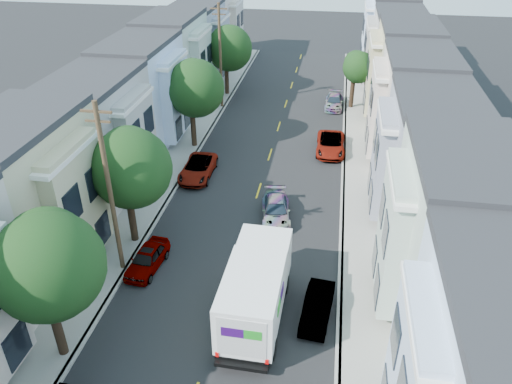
{
  "coord_description": "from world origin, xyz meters",
  "views": [
    {
      "loc": [
        4.86,
        -18.91,
        18.39
      ],
      "look_at": [
        0.44,
        8.13,
        2.2
      ],
      "focal_mm": 35.0,
      "sensor_mm": 36.0,
      "label": 1
    }
  ],
  "objects_px": {
    "tree_e": "(229,49)",
    "parked_right_b": "(317,307)",
    "parked_right_d": "(334,102)",
    "utility_pole_near": "(110,192)",
    "fedex_truck": "(256,289)",
    "parked_left_c": "(147,259)",
    "tree_d": "(194,89)",
    "tree_c": "(129,169)",
    "tree_b": "(47,267)",
    "parked_left_d": "(198,169)",
    "utility_pole_far": "(220,57)",
    "parked_right_c": "(331,144)",
    "tree_far_r": "(358,68)",
    "lead_sedan": "(276,210)"
  },
  "relations": [
    {
      "from": "tree_d",
      "to": "fedex_truck",
      "type": "distance_m",
      "value": 21.01
    },
    {
      "from": "parked_right_b",
      "to": "parked_right_d",
      "type": "bearing_deg",
      "value": 95.78
    },
    {
      "from": "utility_pole_near",
      "to": "parked_right_b",
      "type": "height_order",
      "value": "utility_pole_near"
    },
    {
      "from": "tree_d",
      "to": "utility_pole_far",
      "type": "relative_size",
      "value": 0.75
    },
    {
      "from": "tree_e",
      "to": "tree_far_r",
      "type": "relative_size",
      "value": 1.28
    },
    {
      "from": "utility_pole_near",
      "to": "parked_left_c",
      "type": "relative_size",
      "value": 2.53
    },
    {
      "from": "tree_e",
      "to": "parked_right_b",
      "type": "xyz_separation_m",
      "value": [
        11.2,
        -31.85,
        -4.34
      ]
    },
    {
      "from": "tree_e",
      "to": "parked_left_d",
      "type": "bearing_deg",
      "value": -85.64
    },
    {
      "from": "parked_right_b",
      "to": "tree_b",
      "type": "bearing_deg",
      "value": -153.08
    },
    {
      "from": "tree_d",
      "to": "parked_right_b",
      "type": "relative_size",
      "value": 2.0
    },
    {
      "from": "parked_right_d",
      "to": "tree_d",
      "type": "bearing_deg",
      "value": -133.65
    },
    {
      "from": "parked_left_c",
      "to": "lead_sedan",
      "type": "bearing_deg",
      "value": 49.31
    },
    {
      "from": "utility_pole_near",
      "to": "parked_left_c",
      "type": "distance_m",
      "value": 4.73
    },
    {
      "from": "utility_pole_far",
      "to": "parked_left_d",
      "type": "height_order",
      "value": "utility_pole_far"
    },
    {
      "from": "parked_left_c",
      "to": "parked_right_d",
      "type": "bearing_deg",
      "value": 75.91
    },
    {
      "from": "parked_right_d",
      "to": "utility_pole_near",
      "type": "bearing_deg",
      "value": -110.7
    },
    {
      "from": "tree_b",
      "to": "tree_d",
      "type": "bearing_deg",
      "value": 90.0
    },
    {
      "from": "tree_far_r",
      "to": "fedex_truck",
      "type": "bearing_deg",
      "value": -99.4
    },
    {
      "from": "fedex_truck",
      "to": "parked_left_c",
      "type": "relative_size",
      "value": 1.79
    },
    {
      "from": "tree_e",
      "to": "parked_left_c",
      "type": "relative_size",
      "value": 1.86
    },
    {
      "from": "tree_c",
      "to": "parked_left_c",
      "type": "bearing_deg",
      "value": -59.4
    },
    {
      "from": "parked_left_c",
      "to": "utility_pole_near",
      "type": "bearing_deg",
      "value": -161.32
    },
    {
      "from": "tree_d",
      "to": "tree_e",
      "type": "height_order",
      "value": "tree_d"
    },
    {
      "from": "utility_pole_near",
      "to": "parked_left_d",
      "type": "bearing_deg",
      "value": 83.02
    },
    {
      "from": "tree_b",
      "to": "tree_far_r",
      "type": "relative_size",
      "value": 1.32
    },
    {
      "from": "tree_d",
      "to": "parked_right_d",
      "type": "bearing_deg",
      "value": 45.09
    },
    {
      "from": "tree_d",
      "to": "utility_pole_near",
      "type": "xyz_separation_m",
      "value": [
        0.0,
        -16.54,
        -0.01
      ]
    },
    {
      "from": "parked_left_d",
      "to": "tree_e",
      "type": "bearing_deg",
      "value": 93.87
    },
    {
      "from": "parked_left_c",
      "to": "parked_right_d",
      "type": "relative_size",
      "value": 0.97
    },
    {
      "from": "tree_b",
      "to": "utility_pole_near",
      "type": "xyz_separation_m",
      "value": [
        0.0,
        6.35,
        -0.1
      ]
    },
    {
      "from": "utility_pole_near",
      "to": "utility_pole_far",
      "type": "xyz_separation_m",
      "value": [
        0.0,
        26.0,
        0.0
      ]
    },
    {
      "from": "parked_right_c",
      "to": "tree_far_r",
      "type": "bearing_deg",
      "value": 78.24
    },
    {
      "from": "fedex_truck",
      "to": "tree_b",
      "type": "bearing_deg",
      "value": -153.96
    },
    {
      "from": "tree_b",
      "to": "parked_right_d",
      "type": "distance_m",
      "value": 36.21
    },
    {
      "from": "tree_c",
      "to": "lead_sedan",
      "type": "distance_m",
      "value": 9.96
    },
    {
      "from": "utility_pole_near",
      "to": "utility_pole_far",
      "type": "bearing_deg",
      "value": 90.0
    },
    {
      "from": "fedex_truck",
      "to": "tree_d",
      "type": "bearing_deg",
      "value": 114.18
    },
    {
      "from": "tree_c",
      "to": "tree_d",
      "type": "relative_size",
      "value": 0.99
    },
    {
      "from": "parked_left_c",
      "to": "parked_left_d",
      "type": "xyz_separation_m",
      "value": [
        0.0,
        11.1,
        0.03
      ]
    },
    {
      "from": "parked_right_b",
      "to": "lead_sedan",
      "type": "bearing_deg",
      "value": 116.15
    },
    {
      "from": "tree_b",
      "to": "tree_e",
      "type": "xyz_separation_m",
      "value": [
        0.0,
        36.18,
        -0.28
      ]
    },
    {
      "from": "tree_c",
      "to": "utility_pole_near",
      "type": "distance_m",
      "value": 2.7
    },
    {
      "from": "fedex_truck",
      "to": "tree_c",
      "type": "bearing_deg",
      "value": 148.31
    },
    {
      "from": "tree_far_r",
      "to": "parked_left_c",
      "type": "relative_size",
      "value": 1.46
    },
    {
      "from": "fedex_truck",
      "to": "parked_right_b",
      "type": "bearing_deg",
      "value": 10.95
    },
    {
      "from": "tree_c",
      "to": "fedex_truck",
      "type": "distance_m",
      "value": 10.21
    },
    {
      "from": "tree_c",
      "to": "parked_right_c",
      "type": "height_order",
      "value": "tree_c"
    },
    {
      "from": "tree_e",
      "to": "parked_right_c",
      "type": "xyz_separation_m",
      "value": [
        11.2,
        -12.49,
        -4.28
      ]
    },
    {
      "from": "utility_pole_near",
      "to": "utility_pole_far",
      "type": "relative_size",
      "value": 1.0
    },
    {
      "from": "tree_far_r",
      "to": "utility_pole_far",
      "type": "xyz_separation_m",
      "value": [
        -13.19,
        -1.9,
        1.0
      ]
    }
  ]
}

